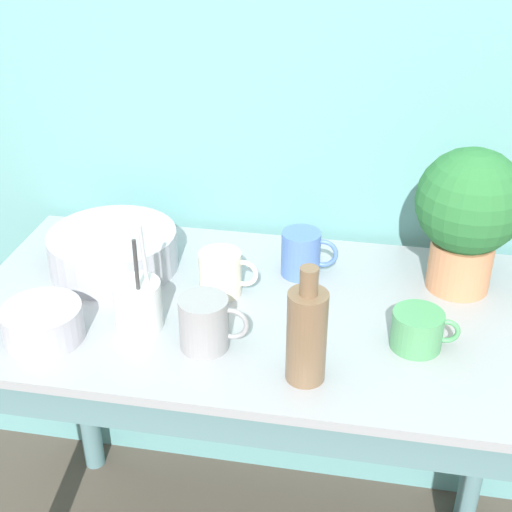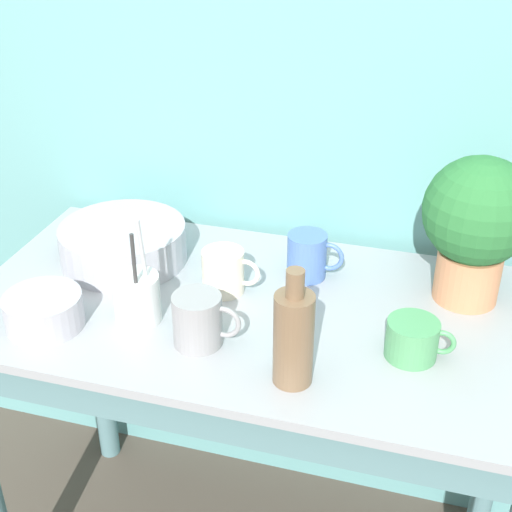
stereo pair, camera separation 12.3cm
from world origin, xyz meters
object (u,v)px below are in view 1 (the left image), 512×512
bowl_small_steel (43,323)px  mug_grey (205,323)px  bottle_tall (307,334)px  utensil_cup (138,304)px  mug_green (418,330)px  bowl_wash_large (113,250)px  potted_plant (468,211)px  mug_blue (302,253)px  mug_cream (221,273)px

bowl_small_steel → mug_grey: bearing=5.5°
bottle_tall → bowl_small_steel: (-0.51, 0.03, -0.06)m
bowl_small_steel → utensil_cup: size_ratio=0.67×
mug_green → bowl_small_steel: 0.72m
mug_grey → bowl_wash_large: bearing=137.7°
potted_plant → bottle_tall: size_ratio=1.38×
utensil_cup → mug_grey: bearing=-15.4°
mug_blue → utensil_cup: 0.39m
potted_plant → mug_blue: 0.36m
bowl_wash_large → bowl_small_steel: 0.28m
potted_plant → mug_grey: size_ratio=2.35×
mug_grey → mug_cream: bearing=93.7°
bottle_tall → mug_cream: (-0.21, 0.25, -0.05)m
mug_green → utensil_cup: utensil_cup is taller
bowl_wash_large → bowl_small_steel: bearing=-98.1°
mug_blue → bowl_small_steel: 0.57m
bowl_small_steel → utensil_cup: (0.17, 0.07, 0.02)m
bottle_tall → bowl_small_steel: size_ratio=1.47×
utensil_cup → mug_blue: bearing=41.6°
bowl_small_steel → bottle_tall: bearing=-3.1°
potted_plant → mug_green: 0.29m
bowl_wash_large → mug_grey: mug_grey is taller
mug_green → bowl_small_steel: size_ratio=0.83×
potted_plant → mug_green: (-0.09, -0.23, -0.14)m
bottle_tall → mug_grey: bottle_tall is taller
mug_green → mug_grey: bearing=-169.7°
potted_plant → mug_blue: potted_plant is taller
mug_grey → utensil_cup: bearing=164.6°
bowl_wash_large → mug_grey: size_ratio=2.14×
mug_grey → bowl_small_steel: (-0.32, -0.03, -0.02)m
bowl_small_steel → utensil_cup: bearing=22.5°
mug_blue → utensil_cup: utensil_cup is taller
potted_plant → bowl_wash_large: (-0.76, -0.05, -0.14)m
utensil_cup → bowl_small_steel: bearing=-157.5°
bottle_tall → mug_cream: bearing=130.1°
potted_plant → utensil_cup: bearing=-157.2°
bowl_wash_large → utensil_cup: utensil_cup is taller
bowl_wash_large → mug_green: bowl_wash_large is taller
potted_plant → bowl_small_steel: potted_plant is taller
mug_blue → utensil_cup: bearing=-138.4°
mug_green → mug_cream: bearing=163.7°
bowl_wash_large → bottle_tall: 0.57m
potted_plant → mug_cream: size_ratio=2.48×
potted_plant → bowl_wash_large: bearing=-175.9°
mug_blue → mug_cream: size_ratio=0.99×
mug_cream → bowl_wash_large: bearing=167.2°
bowl_wash_large → mug_grey: 0.37m
mug_green → mug_blue: bearing=137.8°
potted_plant → mug_cream: potted_plant is taller
bottle_tall → bowl_small_steel: bearing=176.9°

